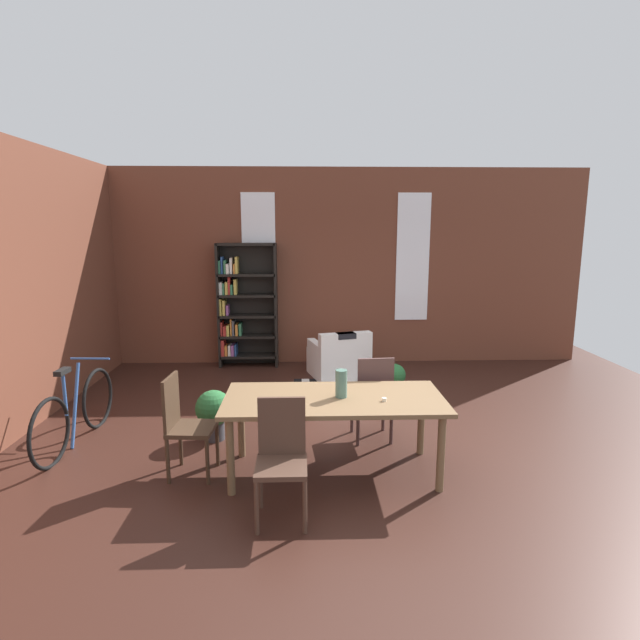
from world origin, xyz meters
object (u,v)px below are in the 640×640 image
at_px(dining_chair_far_right, 373,395).
at_px(dining_table, 334,405).
at_px(bicycle_second, 76,412).
at_px(vase_on_table, 341,384).
at_px(dining_chair_head_left, 184,422).
at_px(potted_plant_by_shelf, 214,411).
at_px(potted_plant_corner, 394,381).
at_px(bookshelf_tall, 243,306).
at_px(armchair_white, 339,359).
at_px(dining_chair_near_left, 282,455).

bearing_deg(dining_chair_far_right, dining_table, -123.54).
relative_size(dining_chair_far_right, bicycle_second, 0.56).
bearing_deg(dining_chair_far_right, bicycle_second, 179.56).
xyz_separation_m(vase_on_table, dining_chair_head_left, (-1.45, 0.01, -0.36)).
bearing_deg(potted_plant_by_shelf, potted_plant_corner, 29.70).
xyz_separation_m(dining_table, dining_chair_far_right, (0.46, 0.69, -0.15)).
bearing_deg(bicycle_second, potted_plant_corner, 19.91).
bearing_deg(bookshelf_tall, vase_on_table, -70.27).
height_order(dining_table, armchair_white, armchair_white).
bearing_deg(dining_chair_far_right, potted_plant_by_shelf, 177.04).
distance_m(dining_chair_far_right, bicycle_second, 3.16).
distance_m(vase_on_table, armchair_white, 3.11).
height_order(dining_chair_far_right, armchair_white, dining_chair_far_right).
distance_m(bookshelf_tall, bicycle_second, 3.41).
relative_size(dining_table, dining_chair_far_right, 2.12).
distance_m(armchair_white, potted_plant_by_shelf, 2.73).
distance_m(potted_plant_by_shelf, potted_plant_corner, 2.53).
xyz_separation_m(dining_chair_near_left, bicycle_second, (-2.24, 1.41, -0.16)).
bearing_deg(dining_chair_head_left, dining_chair_far_right, 20.49).
xyz_separation_m(armchair_white, potted_plant_by_shelf, (-1.52, -2.27, 0.04)).
bearing_deg(dining_chair_near_left, bookshelf_tall, 100.52).
bearing_deg(armchair_white, bicycle_second, -141.78).
bearing_deg(dining_chair_near_left, dining_chair_head_left, 143.01).
distance_m(dining_chair_head_left, bookshelf_tall, 3.78).
bearing_deg(armchair_white, potted_plant_corner, -56.29).
height_order(dining_chair_head_left, bicycle_second, dining_chair_head_left).
bearing_deg(potted_plant_by_shelf, bookshelf_tall, 90.41).
relative_size(bookshelf_tall, potted_plant_by_shelf, 3.70).
height_order(armchair_white, bicycle_second, bicycle_second).
xyz_separation_m(dining_chair_head_left, bookshelf_tall, (0.10, 3.75, 0.50)).
height_order(dining_chair_head_left, armchair_white, dining_chair_head_left).
bearing_deg(bookshelf_tall, dining_chair_far_right, -60.36).
bearing_deg(dining_chair_far_right, vase_on_table, -119.63).
bearing_deg(armchair_white, dining_table, -94.92).
xyz_separation_m(dining_table, bookshelf_tall, (-1.28, 3.75, 0.35)).
height_order(dining_chair_near_left, armchair_white, dining_chair_near_left).
relative_size(dining_chair_head_left, bicycle_second, 0.56).
relative_size(dining_chair_head_left, potted_plant_corner, 1.99).
relative_size(dining_chair_near_left, potted_plant_corner, 1.99).
height_order(dining_table, bicycle_second, bicycle_second).
bearing_deg(dining_table, dining_chair_far_right, 56.46).
bearing_deg(dining_chair_far_right, dining_chair_near_left, -123.38).
height_order(dining_table, dining_chair_near_left, dining_chair_near_left).
relative_size(dining_chair_head_left, armchair_white, 0.97).
height_order(dining_chair_near_left, bookshelf_tall, bookshelf_tall).
bearing_deg(potted_plant_corner, dining_chair_near_left, -117.05).
distance_m(dining_table, bicycle_second, 2.81).
xyz_separation_m(dining_chair_near_left, potted_plant_corner, (1.39, 2.73, -0.27)).
distance_m(dining_chair_near_left, bicycle_second, 2.66).
xyz_separation_m(vase_on_table, potted_plant_by_shelf, (-1.32, 0.78, -0.55)).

